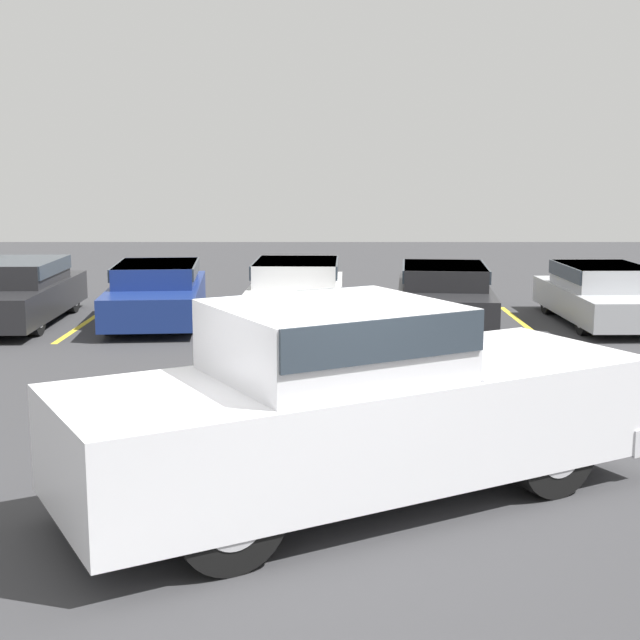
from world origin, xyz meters
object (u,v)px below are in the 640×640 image
pickup_truck (359,403)px  parked_sedan_c (295,290)px  parked_sedan_b (156,291)px  parked_sedan_e (602,292)px  parked_sedan_d (443,291)px  parked_sedan_a (15,290)px

pickup_truck → parked_sedan_c: bearing=65.9°
parked_sedan_b → parked_sedan_e: (9.05, -0.19, -0.01)m
parked_sedan_d → pickup_truck: bearing=-6.8°
pickup_truck → parked_sedan_e: bearing=32.0°
parked_sedan_e → parked_sedan_d: bearing=-95.4°
parked_sedan_b → parked_sedan_e: bearing=84.0°
parked_sedan_b → parked_sedan_e: size_ratio=1.09×
parked_sedan_c → parked_sedan_e: 6.20m
parked_sedan_a → parked_sedan_e: (11.86, -0.01, -0.05)m
parked_sedan_d → parked_sedan_b: bearing=-84.1°
parked_sedan_e → pickup_truck: bearing=-30.2°
parked_sedan_a → parked_sedan_b: bearing=92.2°
pickup_truck → parked_sedan_d: 10.15m
parked_sedan_c → parked_sedan_e: parked_sedan_c is taller
pickup_truck → parked_sedan_c: size_ratio=1.37×
parked_sedan_b → parked_sedan_d: size_ratio=1.01×
parked_sedan_b → parked_sedan_d: bearing=85.5°
parked_sedan_c → parked_sedan_e: (6.20, 0.01, -0.04)m
pickup_truck → parked_sedan_e: size_ratio=1.38×
pickup_truck → parked_sedan_d: (2.16, 9.91, -0.32)m
parked_sedan_d → parked_sedan_c: bearing=-79.9°
parked_sedan_b → parked_sedan_d: (5.87, 0.04, -0.02)m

